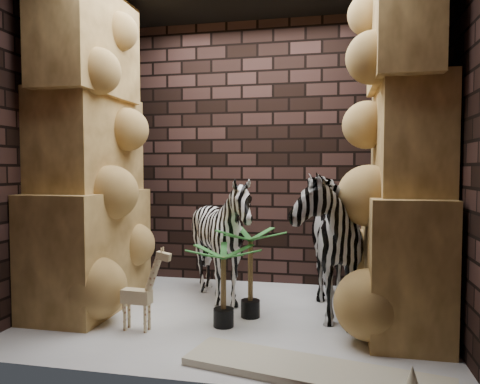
% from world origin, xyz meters
% --- Properties ---
extents(floor, '(3.50, 3.50, 0.00)m').
position_xyz_m(floor, '(0.00, 0.00, 0.00)').
color(floor, white).
rests_on(floor, ground).
extents(wall_back, '(3.50, 0.00, 3.50)m').
position_xyz_m(wall_back, '(0.00, 1.25, 1.50)').
color(wall_back, black).
rests_on(wall_back, ground).
extents(wall_front, '(3.50, 0.00, 3.50)m').
position_xyz_m(wall_front, '(0.00, -1.25, 1.50)').
color(wall_front, black).
rests_on(wall_front, ground).
extents(wall_left, '(0.00, 3.00, 3.00)m').
position_xyz_m(wall_left, '(-1.75, 0.00, 1.50)').
color(wall_left, black).
rests_on(wall_left, ground).
extents(wall_right, '(0.00, 3.00, 3.00)m').
position_xyz_m(wall_right, '(1.75, 0.00, 1.50)').
color(wall_right, black).
rests_on(wall_right, ground).
extents(rock_pillar_left, '(0.68, 1.30, 3.00)m').
position_xyz_m(rock_pillar_left, '(-1.40, 0.00, 1.50)').
color(rock_pillar_left, '#E4B968').
rests_on(rock_pillar_left, floor).
extents(rock_pillar_right, '(0.58, 1.25, 3.00)m').
position_xyz_m(rock_pillar_right, '(1.42, 0.00, 1.50)').
color(rock_pillar_right, '#E4B968').
rests_on(rock_pillar_right, floor).
extents(zebra_right, '(0.91, 1.39, 1.53)m').
position_xyz_m(zebra_right, '(0.76, 0.25, 0.77)').
color(zebra_right, white).
rests_on(zebra_right, floor).
extents(zebra_left, '(1.17, 1.37, 1.12)m').
position_xyz_m(zebra_left, '(-0.20, 0.39, 0.56)').
color(zebra_left, white).
rests_on(zebra_left, floor).
extents(giraffe_toy, '(0.37, 0.15, 0.71)m').
position_xyz_m(giraffe_toy, '(-0.70, -0.49, 0.36)').
color(giraffe_toy, beige).
rests_on(giraffe_toy, floor).
extents(palm_front, '(0.36, 0.36, 0.79)m').
position_xyz_m(palm_front, '(0.15, 0.02, 0.40)').
color(palm_front, '#2A641F').
rests_on(palm_front, floor).
extents(palm_back, '(0.36, 0.36, 0.68)m').
position_xyz_m(palm_back, '(-0.02, -0.26, 0.34)').
color(palm_back, '#2A641F').
rests_on(palm_back, floor).
extents(surfboard, '(1.74, 0.75, 0.05)m').
position_xyz_m(surfboard, '(0.75, -1.01, 0.03)').
color(surfboard, beige).
rests_on(surfboard, floor).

